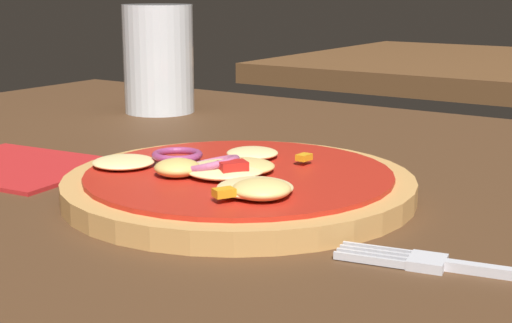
# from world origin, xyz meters

# --- Properties ---
(dining_table) EXTENTS (1.10, 0.86, 0.04)m
(dining_table) POSITION_xyz_m (0.00, 0.00, 0.02)
(dining_table) COLOR #4C301C
(dining_table) RESTS_ON ground
(pizza) EXTENTS (0.23, 0.23, 0.03)m
(pizza) POSITION_xyz_m (-0.01, 0.03, 0.05)
(pizza) COLOR tan
(pizza) RESTS_ON dining_table
(beer_glass) EXTENTS (0.08, 0.08, 0.12)m
(beer_glass) POSITION_xyz_m (-0.28, 0.26, 0.09)
(beer_glass) COLOR silver
(beer_glass) RESTS_ON dining_table
(napkin) EXTENTS (0.14, 0.12, 0.00)m
(napkin) POSITION_xyz_m (-0.20, -0.00, 0.04)
(napkin) COLOR #B21E1E
(napkin) RESTS_ON dining_table
(background_table) EXTENTS (0.74, 0.63, 0.04)m
(background_table) POSITION_xyz_m (-0.14, 1.05, 0.02)
(background_table) COLOR brown
(background_table) RESTS_ON ground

